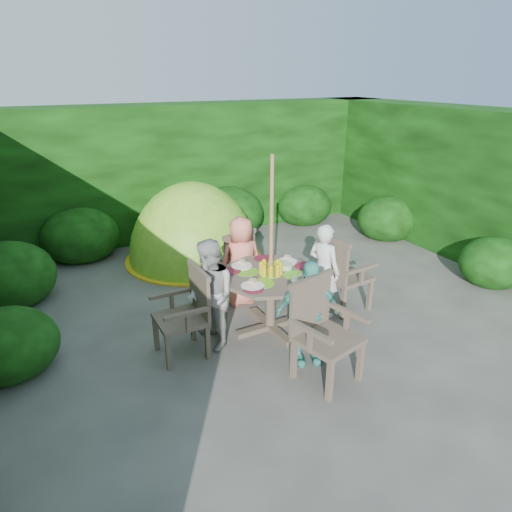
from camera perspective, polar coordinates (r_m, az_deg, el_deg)
name	(u,v)px	position (r m, az deg, el deg)	size (l,w,h in m)	color
ground	(286,311)	(6.29, 3.74, -6.93)	(60.00, 60.00, 0.00)	#494641
hedge_enclosure	(243,200)	(6.92, -1.59, 7.01)	(9.00, 9.00, 2.50)	black
patio_table	(271,283)	(5.60, 1.88, -3.33)	(1.35, 1.35, 0.91)	#483A2F
parasol_pole	(271,248)	(5.42, 1.90, 1.04)	(0.04, 0.04, 2.20)	#98663C
garden_chair_right	(341,272)	(6.21, 10.58, -2.01)	(0.61, 0.67, 1.03)	#483A2F
garden_chair_left	(187,311)	(5.24, -8.61, -6.87)	(0.55, 0.61, 0.99)	#483A2F
garden_chair_back	(233,262)	(6.54, -2.88, -0.73)	(0.68, 0.64, 0.96)	#483A2F
garden_chair_front	(322,329)	(4.83, 8.22, -9.05)	(0.75, 0.70, 1.06)	#483A2F
child_right	(324,271)	(6.01, 8.44, -1.83)	(0.46, 0.30, 1.27)	silver
child_left	(210,295)	(5.27, -5.72, -4.93)	(0.64, 0.50, 1.32)	#AAAAA5
child_back	(241,262)	(6.25, -1.86, -0.70)	(0.62, 0.40, 1.26)	#FA7F67
child_front	(308,313)	(5.02, 6.49, -7.08)	(0.71, 0.30, 1.22)	#4DB5A6
dome_tent	(195,258)	(8.09, -7.66, -0.29)	(2.74, 2.74, 2.70)	#60B522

